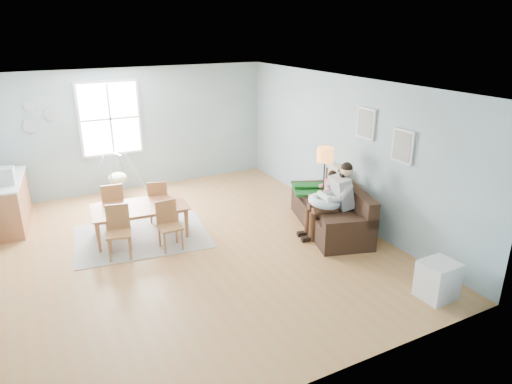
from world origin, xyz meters
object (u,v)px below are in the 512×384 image
storage_cube (437,280)px  chair_nw (113,203)px  toddler (327,188)px  chair_se (169,223)px  chair_sw (119,228)px  monitor (4,176)px  baby_swing (118,177)px  sofa (333,213)px  chair_ne (158,199)px  counter (12,202)px  floor_lamp (325,161)px  father (333,198)px  dining_table (141,222)px

storage_cube → chair_nw: (-3.45, 4.40, 0.23)m
toddler → chair_se: (-2.89, 0.44, -0.26)m
chair_se → chair_sw: bearing=172.2°
monitor → baby_swing: (2.08, 0.97, -0.62)m
sofa → chair_ne: bearing=147.2°
storage_cube → chair_nw: bearing=128.1°
chair_se → counter: size_ratio=0.49×
sofa → monitor: 5.88m
toddler → counter: toddler is taller
monitor → storage_cube: bearing=-44.9°
floor_lamp → chair_ne: floor_lamp is taller
father → chair_sw: (-3.49, 1.01, -0.25)m
toddler → baby_swing: (-3.13, 3.33, -0.28)m
sofa → toddler: toddler is taller
sofa → monitor: monitor is taller
toddler → chair_se: bearing=171.4°
sofa → counter: counter is taller
storage_cube → chair_sw: size_ratio=0.62×
chair_nw → monitor: 1.89m
floor_lamp → monitor: (-5.19, 2.28, -0.16)m
father → chair_ne: father is taller
floor_lamp → chair_se: 2.99m
floor_lamp → toddler: bearing=-71.8°
floor_lamp → chair_sw: floor_lamp is taller
dining_table → chair_se: (0.32, -0.62, 0.17)m
monitor → toddler: bearing=-24.3°
monitor → chair_nw: bearing=-22.6°
toddler → chair_se: 2.94m
chair_sw → chair_se: 0.80m
chair_sw → monitor: monitor is taller
father → chair_ne: (-2.55, 2.03, -0.26)m
dining_table → chair_nw: chair_nw is taller
dining_table → chair_se: 0.72m
storage_cube → baby_swing: size_ratio=0.44×
toddler → storage_cube: bearing=-92.1°
toddler → monitor: (-5.21, 2.36, 0.34)m
storage_cube → chair_nw: chair_nw is taller
dining_table → chair_sw: bearing=-127.8°
dining_table → baby_swing: baby_swing is taller
floor_lamp → chair_sw: 3.77m
chair_sw → monitor: bearing=130.1°
chair_sw → counter: bearing=125.3°
father → floor_lamp: 0.76m
floor_lamp → counter: bearing=153.4°
storage_cube → chair_se: chair_se is taller
floor_lamp → chair_nw: size_ratio=1.68×
monitor → baby_swing: bearing=25.0°
chair_ne → counter: size_ratio=0.50×
toddler → monitor: monitor is taller
storage_cube → father: bearing=92.6°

